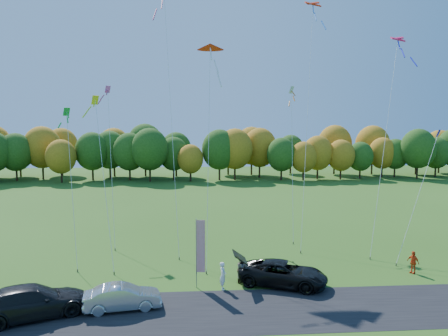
{
  "coord_description": "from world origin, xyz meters",
  "views": [
    {
      "loc": [
        -2.5,
        -27.27,
        10.3
      ],
      "look_at": [
        0.0,
        6.0,
        7.0
      ],
      "focal_mm": 35.0,
      "sensor_mm": 36.0,
      "label": 1
    }
  ],
  "objects": [
    {
      "name": "kite_diamond_white",
      "position": [
        6.81,
        12.29,
        7.09
      ],
      "size": [
        1.7,
        6.76,
        14.43
      ],
      "color": "#4C3F33",
      "rests_on": "ground"
    },
    {
      "name": "kite_delta_red",
      "position": [
        -1.12,
        6.76,
        9.6
      ],
      "size": [
        2.33,
        9.38,
        18.2
      ],
      "color": "#4C3F33",
      "rests_on": "ground"
    },
    {
      "name": "asphalt_strip",
      "position": [
        0.0,
        -4.0,
        0.01
      ],
      "size": [
        90.0,
        6.0,
        0.01
      ],
      "primitive_type": "cube",
      "color": "black",
      "rests_on": "ground"
    },
    {
      "name": "ground",
      "position": [
        0.0,
        0.0,
        0.0
      ],
      "size": [
        160.0,
        160.0,
        0.0
      ],
      "primitive_type": "plane",
      "color": "#2A5316"
    },
    {
      "name": "person_tailgate_b",
      "position": [
        0.76,
        0.39,
        0.86
      ],
      "size": [
        0.88,
        1.0,
        1.72
      ],
      "primitive_type": "imported",
      "rotation": [
        0.0,
        0.0,
        1.25
      ],
      "color": "gray",
      "rests_on": "ground"
    },
    {
      "name": "kite_diamond_pink",
      "position": [
        -9.53,
        11.46,
        6.96
      ],
      "size": [
        2.01,
        6.8,
        14.26
      ],
      "color": "#4C3F33",
      "rests_on": "ground"
    },
    {
      "name": "person_east",
      "position": [
        12.84,
        1.22,
        0.78
      ],
      "size": [
        0.77,
        0.99,
        1.57
      ],
      "primitive_type": "imported",
      "rotation": [
        0.0,
        0.0,
        -1.08
      ],
      "color": "#EC4416",
      "rests_on": "ground"
    },
    {
      "name": "kite_diamond_green",
      "position": [
        -11.3,
        5.25,
        5.82
      ],
      "size": [
        2.06,
        4.63,
        11.94
      ],
      "color": "#4C3F33",
      "rests_on": "ground"
    },
    {
      "name": "black_suv",
      "position": [
        3.35,
        -0.38,
        0.78
      ],
      "size": [
        6.19,
        4.56,
        1.56
      ],
      "primitive_type": "imported",
      "rotation": [
        0.0,
        0.0,
        1.17
      ],
      "color": "black",
      "rests_on": "ground"
    },
    {
      "name": "silver_sedan",
      "position": [
        -6.4,
        -3.35,
        0.7
      ],
      "size": [
        4.45,
        2.16,
        1.41
      ],
      "primitive_type": "imported",
      "rotation": [
        0.0,
        0.0,
        1.73
      ],
      "color": "#B9B9BF",
      "rests_on": "ground"
    },
    {
      "name": "person_tailgate_a",
      "position": [
        -0.58,
        -0.76,
        0.87
      ],
      "size": [
        0.42,
        0.64,
        1.75
      ],
      "primitive_type": "imported",
      "rotation": [
        0.0,
        0.0,
        1.57
      ],
      "color": "white",
      "rests_on": "ground"
    },
    {
      "name": "kite_diamond_yellow",
      "position": [
        -9.11,
        5.94,
        6.28
      ],
      "size": [
        3.09,
        7.57,
        13.07
      ],
      "color": "#4C3F33",
      "rests_on": "ground"
    },
    {
      "name": "dark_truck_a",
      "position": [
        -11.08,
        -4.01,
        0.87
      ],
      "size": [
        6.48,
        4.63,
        1.74
      ],
      "primitive_type": "imported",
      "rotation": [
        0.0,
        0.0,
        1.98
      ],
      "color": "black",
      "rests_on": "ground"
    },
    {
      "name": "kite_delta_blue",
      "position": [
        -4.32,
        11.43,
        12.72
      ],
      "size": [
        3.58,
        12.58,
        25.51
      ],
      "color": "#4C3F33",
      "rests_on": "ground"
    },
    {
      "name": "feather_flag",
      "position": [
        -2.01,
        -0.38,
        2.74
      ],
      "size": [
        0.59,
        0.13,
        4.47
      ],
      "color": "#999999",
      "rests_on": "ground"
    },
    {
      "name": "kite_parafoil_orange",
      "position": [
        8.13,
        12.16,
        11.45
      ],
      "size": [
        5.52,
        11.98,
        23.2
      ],
      "color": "#4C3F33",
      "rests_on": "ground"
    },
    {
      "name": "kite_diamond_blue_low",
      "position": [
        15.04,
        4.92,
        4.89
      ],
      "size": [
        5.78,
        4.8,
        10.2
      ],
      "color": "#4C3F33",
      "rests_on": "ground"
    },
    {
      "name": "kite_parafoil_rainbow",
      "position": [
        13.74,
        8.22,
        9.17
      ],
      "size": [
        6.52,
        8.0,
        18.56
      ],
      "color": "#4C3F33",
      "rests_on": "ground"
    },
    {
      "name": "tree_line",
      "position": [
        0.0,
        55.0,
        0.0
      ],
      "size": [
        116.0,
        12.0,
        10.0
      ],
      "primitive_type": null,
      "color": "#1E4711",
      "rests_on": "ground"
    }
  ]
}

